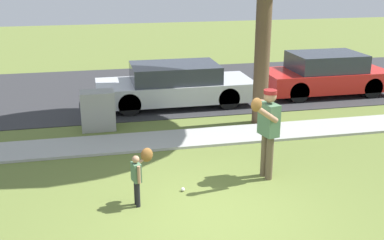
{
  "coord_description": "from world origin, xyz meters",
  "views": [
    {
      "loc": [
        -1.81,
        -6.83,
        4.02
      ],
      "look_at": [
        0.14,
        2.09,
        1.0
      ],
      "focal_mm": 44.11,
      "sensor_mm": 36.0,
      "label": 1
    }
  ],
  "objects": [
    {
      "name": "sidewalk_strip",
      "position": [
        0.0,
        3.6,
        0.03
      ],
      "size": [
        36.0,
        1.2,
        0.06
      ],
      "primitive_type": "cube",
      "color": "#A3A39E",
      "rests_on": "ground"
    },
    {
      "name": "ground_plane",
      "position": [
        0.0,
        3.5,
        0.0
      ],
      "size": [
        48.0,
        48.0,
        0.0
      ],
      "primitive_type": "plane",
      "color": "olive"
    },
    {
      "name": "person_adult",
      "position": [
        1.41,
        1.17,
        1.11
      ],
      "size": [
        0.69,
        0.77,
        1.79
      ],
      "rotation": [
        0.0,
        0.0,
        -2.91
      ],
      "color": "brown",
      "rests_on": "ground"
    },
    {
      "name": "person_child",
      "position": [
        -1.1,
        0.64,
        0.65
      ],
      "size": [
        0.42,
        0.45,
        0.99
      ],
      "rotation": [
        0.0,
        0.0,
        0.23
      ],
      "color": "black",
      "rests_on": "ground"
    },
    {
      "name": "parked_hatchback_red",
      "position": [
        5.54,
        6.75,
        0.66
      ],
      "size": [
        4.0,
        1.75,
        1.33
      ],
      "color": "red",
      "rests_on": "road_surface"
    },
    {
      "name": "utility_cabinet",
      "position": [
        -1.7,
        4.83,
        0.5
      ],
      "size": [
        0.85,
        0.56,
        1.0
      ],
      "primitive_type": "cube",
      "color": "gray",
      "rests_on": "ground"
    },
    {
      "name": "road_surface",
      "position": [
        0.0,
        8.6,
        0.01
      ],
      "size": [
        36.0,
        6.8,
        0.02
      ],
      "primitive_type": "cube",
      "color": "#2D2D30",
      "rests_on": "ground"
    },
    {
      "name": "parked_sedan_silver",
      "position": [
        0.59,
        6.55,
        0.62
      ],
      "size": [
        4.6,
        1.8,
        1.23
      ],
      "color": "silver",
      "rests_on": "road_surface"
    },
    {
      "name": "baseball",
      "position": [
        -0.29,
        0.94,
        0.04
      ],
      "size": [
        0.07,
        0.07,
        0.07
      ],
      "primitive_type": "sphere",
      "color": "white",
      "rests_on": "ground"
    }
  ]
}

